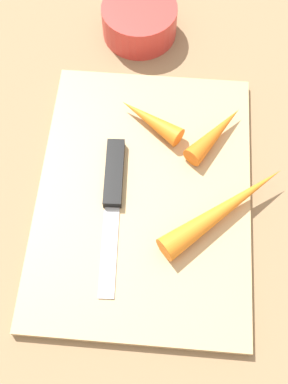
% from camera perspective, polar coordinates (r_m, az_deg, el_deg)
% --- Properties ---
extents(ground_plane, '(1.40, 1.40, 0.00)m').
position_cam_1_polar(ground_plane, '(0.60, 0.00, -0.50)').
color(ground_plane, '#8C6D4C').
extents(cutting_board, '(0.36, 0.26, 0.01)m').
position_cam_1_polar(cutting_board, '(0.59, 0.00, -0.25)').
color(cutting_board, tan).
rests_on(cutting_board, ground_plane).
extents(knife, '(0.20, 0.03, 0.01)m').
position_cam_1_polar(knife, '(0.58, -3.65, 1.13)').
color(knife, '#B7B7BC').
rests_on(knife, cutting_board).
extents(carrot_longest, '(0.14, 0.16, 0.03)m').
position_cam_1_polar(carrot_longest, '(0.57, 9.62, -1.98)').
color(carrot_longest, orange).
rests_on(carrot_longest, cutting_board).
extents(carrot_shortest, '(0.07, 0.09, 0.03)m').
position_cam_1_polar(carrot_shortest, '(0.62, 0.37, 8.66)').
color(carrot_shortest, orange).
rests_on(carrot_shortest, cutting_board).
extents(carrot_medium, '(0.09, 0.08, 0.03)m').
position_cam_1_polar(carrot_medium, '(0.62, 8.55, 6.95)').
color(carrot_medium, orange).
rests_on(carrot_medium, cutting_board).
extents(small_bowl, '(0.11, 0.11, 0.05)m').
position_cam_1_polar(small_bowl, '(0.73, -0.55, 19.80)').
color(small_bowl, red).
rests_on(small_bowl, ground_plane).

